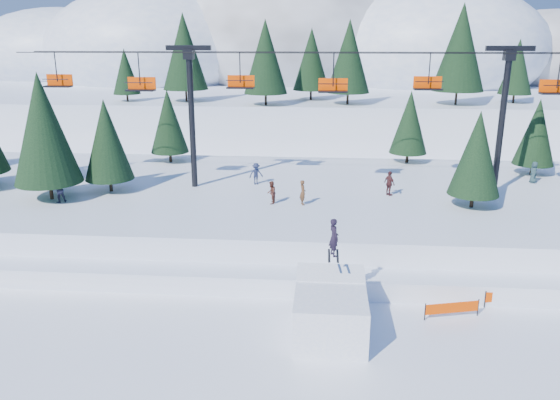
# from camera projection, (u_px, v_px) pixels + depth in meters

# --- Properties ---
(ground) EXTENTS (160.00, 160.00, 0.00)m
(ground) POSITION_uv_depth(u_px,v_px,m) (304.00, 352.00, 24.10)
(ground) COLOR white
(ground) RESTS_ON ground
(mid_shelf) EXTENTS (70.00, 22.00, 2.50)m
(mid_shelf) POSITION_uv_depth(u_px,v_px,m) (314.00, 205.00, 40.91)
(mid_shelf) COLOR white
(mid_shelf) RESTS_ON ground
(berm) EXTENTS (70.00, 6.00, 1.10)m
(berm) POSITION_uv_depth(u_px,v_px,m) (310.00, 267.00, 31.57)
(berm) COLOR white
(berm) RESTS_ON ground
(mountain_ridge) EXTENTS (119.00, 60.71, 26.46)m
(mountain_ridge) POSITION_uv_depth(u_px,v_px,m) (292.00, 59.00, 91.66)
(mountain_ridge) COLOR white
(mountain_ridge) RESTS_ON ground
(jump_kicker) EXTENTS (3.28, 4.47, 5.24)m
(jump_kicker) POSITION_uv_depth(u_px,v_px,m) (330.00, 311.00, 25.18)
(jump_kicker) COLOR white
(jump_kicker) RESTS_ON ground
(chairlift) EXTENTS (46.00, 3.21, 10.28)m
(chairlift) POSITION_uv_depth(u_px,v_px,m) (328.00, 96.00, 38.55)
(chairlift) COLOR black
(chairlift) RESTS_ON mid_shelf
(conifer_stand) EXTENTS (60.48, 17.54, 8.90)m
(conifer_stand) POSITION_uv_depth(u_px,v_px,m) (322.00, 130.00, 39.62)
(conifer_stand) COLOR black
(conifer_stand) RESTS_ON mid_shelf
(distant_skiers) EXTENTS (34.91, 8.90, 1.79)m
(distant_skiers) POSITION_uv_depth(u_px,v_px,m) (288.00, 182.00, 39.16)
(distant_skiers) COLOR #54351E
(distant_skiers) RESTS_ON mid_shelf
(banner_near) EXTENTS (2.77, 0.75, 0.90)m
(banner_near) POSITION_uv_depth(u_px,v_px,m) (452.00, 308.00, 26.90)
(banner_near) COLOR black
(banner_near) RESTS_ON ground
(banner_far) EXTENTS (2.81, 0.61, 0.90)m
(banner_far) POSITION_uv_depth(u_px,v_px,m) (511.00, 296.00, 28.11)
(banner_far) COLOR black
(banner_far) RESTS_ON ground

